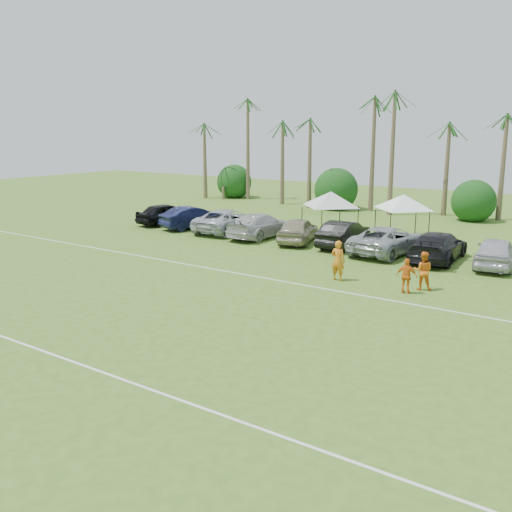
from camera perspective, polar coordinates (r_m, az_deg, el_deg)
The scene contains 26 objects.
field_lines at distance 25.15m, azimuth -11.41°, elevation -4.27°, with size 80.00×12.10×0.01m.
palm_tree_0 at distance 61.04m, azimuth -5.65°, elevation 12.86°, with size 2.40×2.40×8.90m.
palm_tree_1 at distance 57.94m, azimuth -1.79°, elevation 13.79°, with size 2.40×2.40×9.90m.
palm_tree_2 at distance 55.13m, azimuth 2.52°, elevation 14.74°, with size 2.40×2.40×10.90m.
palm_tree_3 at distance 53.13m, azimuth 6.31°, elevation 15.67°, with size 2.40×2.40×11.90m.
palm_tree_4 at distance 51.25m, azimuth 10.27°, elevation 12.77°, with size 2.40×2.40×8.90m.
palm_tree_5 at distance 49.72m, azimuth 14.61°, elevation 13.59°, with size 2.40×2.40×9.90m.
palm_tree_6 at distance 48.48m, azimuth 19.24°, elevation 14.35°, with size 2.40×2.40×10.90m.
palm_tree_7 at distance 47.56m, azimuth 24.10°, elevation 15.04°, with size 2.40×2.40×11.90m.
bush_tree_0 at distance 60.18m, azimuth -2.72°, elevation 7.50°, with size 4.00×4.00×4.00m.
bush_tree_1 at distance 53.30m, azimuth 8.52°, elevation 6.70°, with size 4.00×4.00×4.00m.
bush_tree_2 at distance 49.19m, azimuth 21.17°, elevation 5.50°, with size 4.00×4.00×4.00m.
sideline_player_a at distance 27.76m, azimuth 8.20°, elevation -0.45°, with size 0.72×0.47×1.97m, color orange.
sideline_player_b at distance 27.00m, azimuth 16.35°, elevation -1.42°, with size 0.86×0.67×1.77m, color orange.
sideline_player_c at distance 26.21m, azimuth 14.83°, elevation -1.95°, with size 0.93×0.39×1.59m, color orange.
canopy_tent_left at distance 39.12m, azimuth 7.51°, elevation 6.41°, with size 4.36×4.36×3.53m.
canopy_tent_right at distance 39.17m, azimuth 14.58°, elevation 5.97°, with size 4.22×4.22×3.42m.
parked_car_0 at distance 44.31m, azimuth -8.99°, elevation 4.21°, with size 1.92×4.78×1.63m, color black.
parked_car_1 at distance 42.12m, azimuth -6.27°, elevation 3.85°, with size 1.72×4.94×1.63m, color #101434.
parked_car_2 at distance 40.43m, azimuth -2.82°, elevation 3.54°, with size 2.70×5.86×1.63m, color #B7BAC3.
parked_car_3 at distance 38.43m, azimuth 0.45°, elevation 3.08°, with size 2.28×5.61×1.63m, color #BABABA.
parked_car_4 at distance 36.77m, azimuth 4.24°, elevation 2.61°, with size 1.92×4.78×1.63m, color tan.
parked_car_5 at distance 35.80m, azimuth 8.78°, elevation 2.21°, with size 1.72×4.94×1.63m, color black.
parked_car_6 at distance 34.23m, azimuth 12.98°, elevation 1.56°, with size 2.70×5.86×1.63m, color #A1A6AC.
parked_car_7 at distance 33.19m, azimuth 17.73°, elevation 0.93°, with size 2.28×5.61×1.63m, color black.
parked_car_8 at distance 32.63m, azimuth 22.84°, elevation 0.34°, with size 1.92×4.78×1.63m, color silver.
Camera 1 is at (17.54, -8.50, 7.23)m, focal length 40.00 mm.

